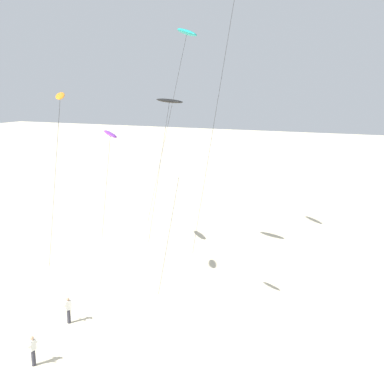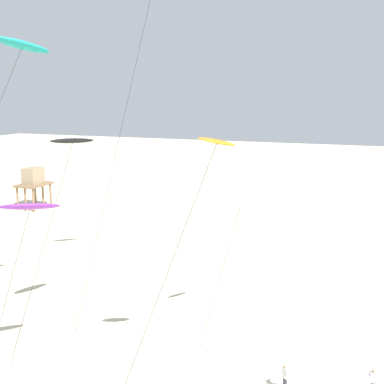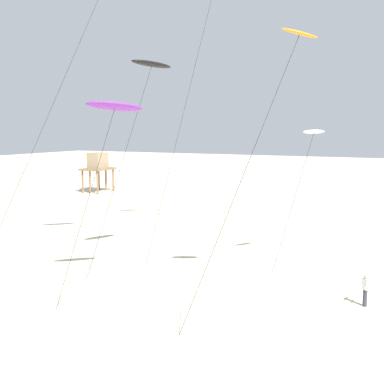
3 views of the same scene
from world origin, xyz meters
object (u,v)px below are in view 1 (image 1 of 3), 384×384
at_px(kite_flyer_middle, 33,350).
at_px(kite_teal, 186,34).
at_px(kite_orange, 60,100).
at_px(kite_flyer_nearest, 68,310).
at_px(kite_white, 179,177).
at_px(kite_black, 169,102).
at_px(kite_purple, 110,134).

bearing_deg(kite_flyer_middle, kite_teal, 91.99).
xyz_separation_m(kite_teal, kite_orange, (-2.90, -12.96, -5.15)).
bearing_deg(kite_flyer_nearest, kite_white, 36.88).
relative_size(kite_black, kite_purple, 1.24).
distance_m(kite_black, kite_flyer_middle, 21.22).
bearing_deg(kite_teal, kite_black, -90.57).
distance_m(kite_teal, kite_orange, 14.24).
relative_size(kite_flyer_nearest, kite_flyer_middle, 1.00).
relative_size(kite_teal, kite_orange, 1.38).
bearing_deg(kite_black, kite_white, -60.30).
xyz_separation_m(kite_black, kite_flyer_nearest, (-0.47, -13.01, -12.09)).
height_order(kite_white, kite_orange, kite_orange).
xyz_separation_m(kite_flyer_nearest, kite_flyer_middle, (1.22, -4.40, 0.00)).
bearing_deg(kite_flyer_nearest, kite_black, 87.95).
relative_size(kite_black, kite_orange, 0.96).
height_order(kite_black, kite_purple, kite_black).
relative_size(kite_black, kite_flyer_middle, 7.97).
bearing_deg(kite_orange, kite_teal, 77.39).
bearing_deg(kite_flyer_nearest, kite_teal, 88.25).
xyz_separation_m(kite_purple, kite_white, (10.17, -8.03, -1.43)).
distance_m(kite_white, kite_orange, 9.15).
bearing_deg(kite_black, kite_teal, 89.43).
distance_m(kite_white, kite_flyer_nearest, 10.51).
xyz_separation_m(kite_purple, kite_flyer_middle, (5.86, -16.58, -9.36)).
bearing_deg(kite_orange, kite_purple, 104.21).
height_order(kite_white, kite_flyer_nearest, kite_white).
xyz_separation_m(kite_teal, kite_flyer_middle, (0.72, -20.66, -17.57)).
relative_size(kite_white, kite_flyer_middle, 5.47).
bearing_deg(kite_white, kite_orange, -173.93).
bearing_deg(kite_flyer_nearest, kite_purple, 110.90).
bearing_deg(kite_white, kite_teal, 112.53).
relative_size(kite_white, kite_orange, 0.66).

